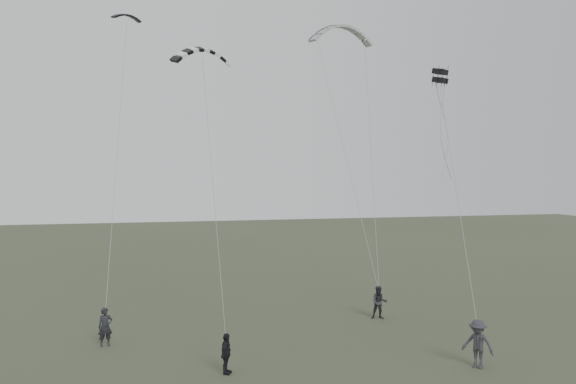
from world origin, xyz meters
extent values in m
plane|color=#38412B|center=(0.00, 0.00, 0.00)|extent=(140.00, 140.00, 0.00)
imported|color=black|center=(-7.59, 4.44, 0.88)|extent=(0.72, 0.56, 1.76)
imported|color=#25252A|center=(6.52, 6.01, 0.89)|extent=(1.01, 0.87, 1.77)
imported|color=black|center=(-2.65, -0.43, 0.81)|extent=(0.77, 1.02, 1.61)
imported|color=#2D2D32|center=(7.40, -2.13, 0.99)|extent=(1.38, 1.45, 1.97)
camera|label=1|loc=(-5.39, -22.27, 7.96)|focal=35.00mm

